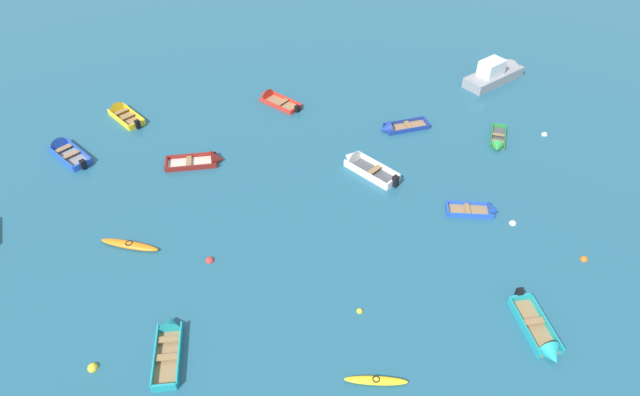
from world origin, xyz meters
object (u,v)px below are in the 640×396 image
object	(u,v)px
rowboat_yellow_outer_right	(121,112)
rowboat_green_back_row_left	(497,143)
rowboat_deep_blue_foreground_center	(393,128)
rowboat_white_midfield_right	(361,164)
mooring_buoy_near_foreground	(513,224)
rowboat_blue_cluster_inner	(484,210)
mooring_buoy_far_field	(93,368)
rowboat_turquoise_near_right	(543,340)
mooring_buoy_between_boats_left	(584,260)
rowboat_turquoise_back_row_right	(169,338)
motor_launch_grey_near_camera	(497,73)
kayak_orange_cluster_outer	(130,245)
mooring_buoy_outer_edge	(544,135)
mooring_buoy_trailing	(210,261)
rowboat_maroon_outer_left	(208,161)
rowboat_red_near_left	(271,98)
rowboat_blue_center	(63,149)
mooring_buoy_midfield	(360,311)
kayak_yellow_midfield_left	(376,381)

from	to	relation	value
rowboat_yellow_outer_right	rowboat_green_back_row_left	size ratio (longest dim) A/B	1.17
rowboat_deep_blue_foreground_center	rowboat_green_back_row_left	bearing A→B (deg)	-28.80
rowboat_white_midfield_right	mooring_buoy_near_foreground	size ratio (longest dim) A/B	10.17
rowboat_blue_cluster_inner	mooring_buoy_far_field	world-z (taller)	rowboat_blue_cluster_inner
rowboat_deep_blue_foreground_center	rowboat_turquoise_near_right	size ratio (longest dim) A/B	0.89
rowboat_yellow_outer_right	mooring_buoy_between_boats_left	distance (m)	32.49
rowboat_white_midfield_right	mooring_buoy_far_field	distance (m)	19.65
rowboat_turquoise_back_row_right	rowboat_white_midfield_right	distance (m)	16.51
motor_launch_grey_near_camera	rowboat_blue_cluster_inner	bearing A→B (deg)	-120.14
rowboat_white_midfield_right	motor_launch_grey_near_camera	world-z (taller)	motor_launch_grey_near_camera
kayak_orange_cluster_outer	rowboat_yellow_outer_right	bearing A→B (deg)	92.97
mooring_buoy_outer_edge	mooring_buoy_between_boats_left	distance (m)	11.89
mooring_buoy_far_field	mooring_buoy_trailing	distance (m)	7.83
kayak_orange_cluster_outer	mooring_buoy_outer_edge	distance (m)	28.57
rowboat_maroon_outer_left	kayak_orange_cluster_outer	bearing A→B (deg)	-126.67
rowboat_deep_blue_foreground_center	motor_launch_grey_near_camera	xyz separation A→B (m)	(10.51, 4.73, 0.49)
rowboat_white_midfield_right	rowboat_green_back_row_left	xyz separation A→B (m)	(9.83, 0.04, -0.09)
rowboat_red_near_left	rowboat_blue_center	world-z (taller)	rowboat_blue_center
mooring_buoy_midfield	rowboat_turquoise_back_row_right	bearing A→B (deg)	176.45
rowboat_turquoise_back_row_right	rowboat_blue_center	bearing A→B (deg)	110.20
rowboat_maroon_outer_left	mooring_buoy_outer_edge	distance (m)	23.48
mooring_buoy_midfield	mooring_buoy_near_foreground	bearing A→B (deg)	19.84
mooring_buoy_near_foreground	rowboat_turquoise_near_right	bearing A→B (deg)	-109.46
rowboat_blue_cluster_inner	motor_launch_grey_near_camera	distance (m)	16.42
kayak_orange_cluster_outer	rowboat_turquoise_near_right	bearing A→B (deg)	-30.62
mooring_buoy_outer_edge	mooring_buoy_midfield	xyz separation A→B (m)	(-17.19, -11.39, 0.00)
rowboat_deep_blue_foreground_center	rowboat_maroon_outer_left	size ratio (longest dim) A/B	0.94
rowboat_turquoise_back_row_right	rowboat_red_near_left	xyz separation A→B (m)	(8.57, 20.13, -0.04)
rowboat_turquoise_back_row_right	rowboat_turquoise_near_right	distance (m)	17.61
motor_launch_grey_near_camera	mooring_buoy_outer_edge	xyz separation A→B (m)	(-0.37, -7.91, -0.64)
motor_launch_grey_near_camera	kayak_orange_cluster_outer	bearing A→B (deg)	-157.38
rowboat_turquoise_back_row_right	rowboat_deep_blue_foreground_center	distance (m)	21.46
mooring_buoy_trailing	rowboat_green_back_row_left	bearing A→B (deg)	16.16
mooring_buoy_far_field	rowboat_deep_blue_foreground_center	bearing A→B (deg)	36.51
rowboat_turquoise_back_row_right	rowboat_yellow_outer_right	distance (m)	21.01
rowboat_turquoise_near_right	mooring_buoy_between_boats_left	bearing A→B (deg)	39.28
rowboat_white_midfield_right	kayak_yellow_midfield_left	bearing A→B (deg)	-104.94
rowboat_green_back_row_left	mooring_buoy_outer_edge	xyz separation A→B (m)	(3.82, 0.30, -0.15)
mooring_buoy_near_foreground	mooring_buoy_midfield	world-z (taller)	mooring_buoy_near_foreground
rowboat_yellow_outer_right	rowboat_blue_center	size ratio (longest dim) A/B	0.93
rowboat_blue_center	rowboat_maroon_outer_left	bearing A→B (deg)	-21.49
kayak_yellow_midfield_left	mooring_buoy_trailing	world-z (taller)	kayak_yellow_midfield_left
rowboat_maroon_outer_left	mooring_buoy_near_foreground	xyz separation A→B (m)	(16.66, -10.20, -0.17)
rowboat_deep_blue_foreground_center	rowboat_blue_cluster_inner	bearing A→B (deg)	-76.51
rowboat_red_near_left	mooring_buoy_far_field	bearing A→B (deg)	-120.11
rowboat_blue_cluster_inner	rowboat_blue_center	xyz separation A→B (m)	(-24.84, 12.58, 0.05)
rowboat_green_back_row_left	rowboat_turquoise_near_right	bearing A→B (deg)	-110.39
rowboat_white_midfield_right	rowboat_yellow_outer_right	xyz separation A→B (m)	(-15.35, 10.37, -0.04)
kayak_orange_cluster_outer	rowboat_white_midfield_right	distance (m)	15.08
kayak_orange_cluster_outer	rowboat_maroon_outer_left	size ratio (longest dim) A/B	0.86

